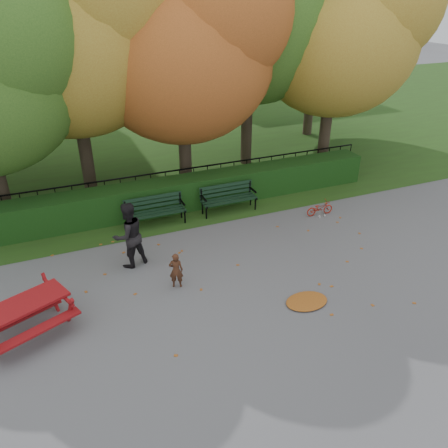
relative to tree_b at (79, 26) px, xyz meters
name	(u,v)px	position (x,y,z in m)	size (l,w,h in m)	color
ground	(245,280)	(2.44, -6.75, -5.40)	(90.00, 90.00, 0.00)	slate
grass_strip	(130,130)	(2.44, 7.25, -5.40)	(90.00, 90.00, 0.00)	#213A14
hedge	(188,192)	(2.44, -2.25, -4.90)	(13.00, 0.90, 1.00)	black
iron_fence	(180,183)	(2.44, -1.45, -4.87)	(14.00, 0.04, 1.02)	black
tree_b	(79,26)	(0.00, 0.00, 0.00)	(6.72, 6.40, 8.79)	black
tree_c	(193,45)	(3.28, -0.78, -0.58)	(6.30, 6.00, 8.00)	black
tree_d	(263,1)	(6.32, 0.48, 0.58)	(7.14, 6.80, 9.58)	black
tree_e	(348,30)	(8.97, -0.98, -0.32)	(6.09, 5.80, 8.16)	black
tree_g	(327,14)	(10.78, 3.02, -0.03)	(6.30, 6.00, 8.55)	black
bench_left	(155,209)	(1.14, -3.04, -4.88)	(1.80, 0.57, 0.88)	black
bench_right	(228,196)	(3.54, -3.04, -4.88)	(1.80, 0.57, 0.88)	black
picnic_table	(23,311)	(-2.56, -6.71, -4.81)	(2.20, 2.02, 0.87)	maroon
leaf_pile	(307,301)	(3.40, -8.08, -5.37)	(1.02, 0.71, 0.07)	maroon
leaf_scatter	(240,273)	(2.44, -6.45, -5.40)	(9.00, 5.70, 0.01)	maroon
child	(176,270)	(0.81, -6.34, -4.94)	(0.34, 0.22, 0.93)	#402214
adult	(129,235)	(0.00, -4.98, -4.52)	(0.86, 0.67, 1.77)	black
bicycle	(320,208)	(6.13, -4.43, -5.17)	(0.31, 0.90, 0.47)	#9F1B0E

